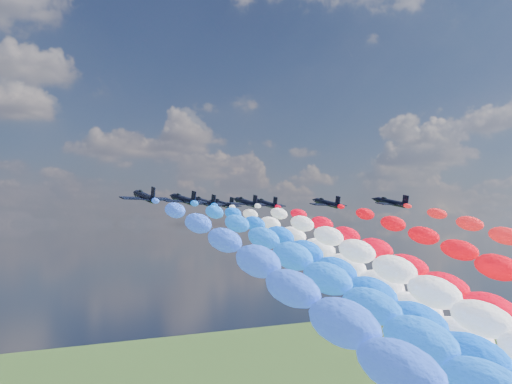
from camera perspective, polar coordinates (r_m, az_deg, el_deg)
jet_0 at (r=107.75m, az=-10.29°, el=-0.41°), size 8.87×11.99×4.57m
trail_0 at (r=60.14m, az=10.67°, el=-16.31°), size 6.97×111.13×42.59m
jet_1 at (r=119.34m, az=-6.75°, el=-0.69°), size 9.20×12.23×4.57m
trail_1 at (r=73.16m, az=12.96°, el=-13.88°), size 6.97×111.13×42.59m
jet_2 at (r=132.72m, az=-4.86°, el=-0.93°), size 9.20×12.22×4.57m
trail_2 at (r=86.96m, az=12.71°, el=-12.13°), size 6.97×111.13×42.59m
jet_3 at (r=134.11m, az=-0.94°, el=-0.97°), size 8.98×12.06×4.57m
trail_3 at (r=91.08m, az=18.11°, el=-11.64°), size 6.97×111.13×42.59m
jet_4 at (r=144.51m, az=-3.15°, el=-1.11°), size 9.29×12.29×4.57m
trail_4 at (r=99.31m, az=13.04°, el=-10.98°), size 6.97×111.13×42.59m
jet_5 at (r=142.53m, az=0.95°, el=-1.09°), size 8.98×12.07×4.57m
trail_5 at (r=100.41m, az=19.11°, el=-10.80°), size 6.97×111.13×42.59m
jet_6 at (r=140.02m, az=6.59°, el=-1.03°), size 9.04×12.11×4.57m
jet_7 at (r=137.70m, az=12.42°, el=-0.95°), size 9.35×12.33×4.57m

